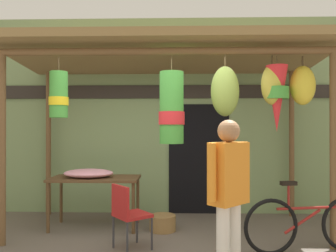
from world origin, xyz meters
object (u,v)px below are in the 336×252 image
object	(u,v)px
flower_heap_on_table	(89,173)
parked_bicycle	(309,224)
display_table	(95,183)
folding_chair	(127,211)
wicker_basket_by_table	(163,223)
customer_foreground	(229,188)

from	to	relation	value
flower_heap_on_table	parked_bicycle	world-z (taller)	flower_heap_on_table
display_table	flower_heap_on_table	xyz separation A→B (m)	(-0.08, -0.03, 0.15)
flower_heap_on_table	folding_chair	world-z (taller)	flower_heap_on_table
wicker_basket_by_table	customer_foreground	world-z (taller)	customer_foreground
customer_foreground	flower_heap_on_table	bearing A→B (deg)	134.71
wicker_basket_by_table	customer_foreground	xyz separation A→B (m)	(0.74, -1.81, 0.86)
display_table	customer_foreground	size ratio (longest dim) A/B	0.83
folding_chair	customer_foreground	world-z (taller)	customer_foreground
display_table	parked_bicycle	size ratio (longest dim) A/B	0.79
folding_chair	wicker_basket_by_table	distance (m)	1.03
folding_chair	parked_bicycle	bearing A→B (deg)	0.94
folding_chair	flower_heap_on_table	bearing A→B (deg)	127.77
flower_heap_on_table	customer_foreground	xyz separation A→B (m)	(1.89, -1.91, 0.12)
parked_bicycle	folding_chair	bearing A→B (deg)	-179.06
wicker_basket_by_table	parked_bicycle	world-z (taller)	parked_bicycle
flower_heap_on_table	wicker_basket_by_table	bearing A→B (deg)	-4.66
display_table	customer_foreground	xyz separation A→B (m)	(1.81, -1.94, 0.27)
display_table	parked_bicycle	xyz separation A→B (m)	(2.97, -0.94, -0.36)
display_table	flower_heap_on_table	size ratio (longest dim) A/B	1.78
flower_heap_on_table	customer_foreground	world-z (taller)	customer_foreground
flower_heap_on_table	parked_bicycle	xyz separation A→B (m)	(3.05, -0.91, -0.51)
flower_heap_on_table	wicker_basket_by_table	xyz separation A→B (m)	(1.15, -0.09, -0.74)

